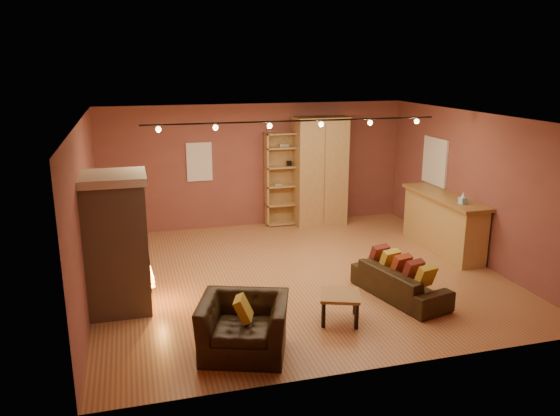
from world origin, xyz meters
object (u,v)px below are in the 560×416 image
object	(u,v)px
bar_counter	(443,222)
loveseat	(400,276)
armoire	(320,171)
fireplace	(117,243)
bookcase	(283,178)
armchair	(244,317)
coffee_table	(340,298)

from	to	relation	value
bar_counter	loveseat	bearing A→B (deg)	-135.52
armoire	loveseat	distance (m)	4.41
fireplace	loveseat	bearing A→B (deg)	-10.22
bookcase	bar_counter	xyz separation A→B (m)	(2.59, -2.64, -0.52)
armchair	coffee_table	xyz separation A→B (m)	(1.54, 0.50, -0.13)
fireplace	loveseat	distance (m)	4.46
bookcase	armoire	world-z (taller)	armoire
armoire	loveseat	world-z (taller)	armoire
armoire	armchair	distance (m)	6.14
fireplace	coffee_table	xyz separation A→B (m)	(3.09, -1.31, -0.70)
bar_counter	coffee_table	xyz separation A→B (m)	(-3.15, -2.40, -0.21)
bookcase	armoire	bearing A→B (deg)	-13.99
fireplace	armoire	world-z (taller)	armoire
fireplace	armoire	distance (m)	5.70
coffee_table	bar_counter	bearing A→B (deg)	37.31
loveseat	coffee_table	xyz separation A→B (m)	(-1.25, -0.53, 0.01)
armoire	coffee_table	distance (m)	5.11
bookcase	armoire	xyz separation A→B (m)	(0.82, -0.20, 0.16)
bar_counter	loveseat	xyz separation A→B (m)	(-1.91, -1.87, -0.22)
fireplace	armchair	size ratio (longest dim) A/B	1.62
loveseat	fireplace	bearing A→B (deg)	65.59
armoire	armchair	size ratio (longest dim) A/B	1.91
fireplace	coffee_table	bearing A→B (deg)	-22.99
loveseat	coffee_table	bearing A→B (deg)	98.83
armoire	bookcase	bearing A→B (deg)	166.01
bookcase	loveseat	xyz separation A→B (m)	(0.68, -4.52, -0.74)
bar_counter	fireplace	bearing A→B (deg)	-170.07
armchair	loveseat	bearing A→B (deg)	39.66
bookcase	bar_counter	bearing A→B (deg)	-45.61
loveseat	coffee_table	size ratio (longest dim) A/B	2.49
loveseat	armchair	size ratio (longest dim) A/B	1.38
bookcase	bar_counter	world-z (taller)	bookcase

